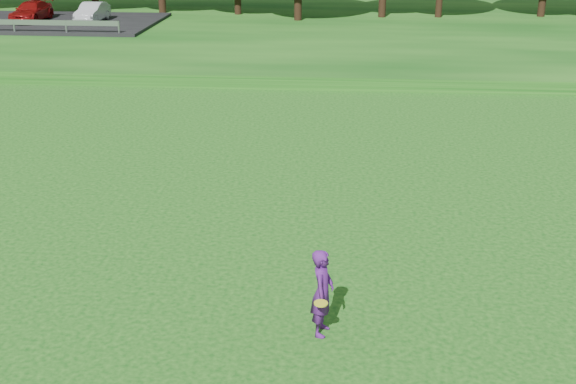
{
  "coord_description": "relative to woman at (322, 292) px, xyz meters",
  "views": [
    {
      "loc": [
        0.43,
        -12.49,
        7.67
      ],
      "look_at": [
        -0.95,
        3.46,
        1.3
      ],
      "focal_mm": 45.0,
      "sensor_mm": 36.0,
      "label": 1
    }
  ],
  "objects": [
    {
      "name": "walking_path",
      "position": [
        -0.05,
        20.54,
        -0.86
      ],
      "size": [
        130.0,
        1.6,
        0.04
      ],
      "primitive_type": "cube",
      "color": "gray",
      "rests_on": "ground"
    },
    {
      "name": "ground",
      "position": [
        -0.05,
        0.54,
        -0.88
      ],
      "size": [
        140.0,
        140.0,
        0.0
      ],
      "primitive_type": "plane",
      "color": "#0D4410",
      "rests_on": "ground"
    },
    {
      "name": "berm",
      "position": [
        -0.05,
        34.54,
        -0.58
      ],
      "size": [
        130.0,
        30.0,
        0.6
      ],
      "primitive_type": "cube",
      "color": "#0D4410",
      "rests_on": "ground"
    },
    {
      "name": "woman",
      "position": [
        0.0,
        0.0,
        0.0
      ],
      "size": [
        0.52,
        0.92,
        1.76
      ],
      "color": "#551A77",
      "rests_on": "ground"
    }
  ]
}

